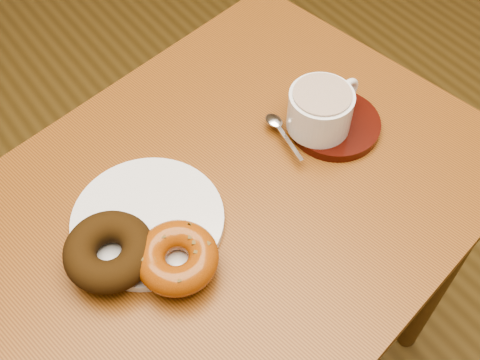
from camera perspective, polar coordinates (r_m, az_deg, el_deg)
ground at (r=1.56m, az=11.50°, el=-15.98°), size 6.00×6.00×0.00m
cafe_table at (r=0.96m, az=-0.96°, el=-5.49°), size 0.87×0.71×0.74m
donut_plate at (r=0.84m, az=-8.73°, el=-3.79°), size 0.26×0.26×0.01m
donut_cinnamon at (r=0.79m, az=-12.30°, el=-6.64°), size 0.16×0.16×0.04m
donut_caramel at (r=0.77m, az=-6.00°, el=-7.34°), size 0.12×0.12×0.04m
saucer at (r=0.94m, az=8.95°, el=5.26°), size 0.17×0.17×0.02m
coffee_cup at (r=0.90m, az=7.68°, el=6.68°), size 0.13×0.10×0.07m
teaspoon at (r=0.92m, az=3.52°, el=5.25°), size 0.03×0.10×0.01m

